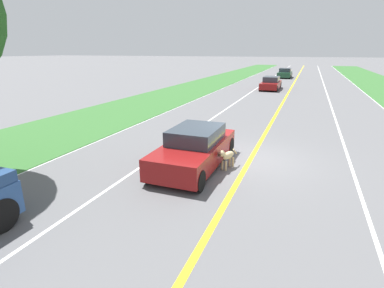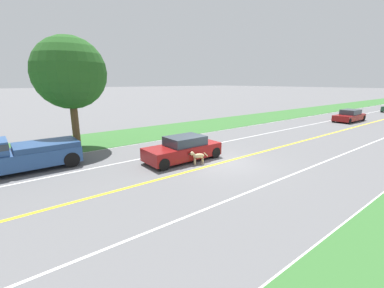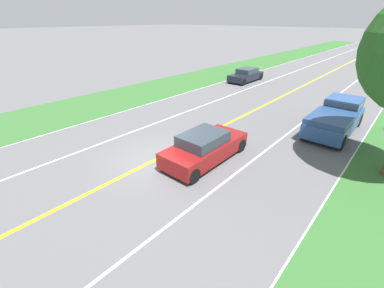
% 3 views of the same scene
% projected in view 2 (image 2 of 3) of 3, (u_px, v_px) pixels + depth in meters
% --- Properties ---
extents(ground_plane, '(400.00, 400.00, 0.00)m').
position_uv_depth(ground_plane, '(222.00, 163.00, 14.40)').
color(ground_plane, '#5B5B5E').
extents(centre_divider_line, '(0.18, 160.00, 0.01)m').
position_uv_depth(centre_divider_line, '(222.00, 163.00, 14.40)').
color(centre_divider_line, yellow).
rests_on(centre_divider_line, ground).
extents(lane_edge_line_right, '(0.14, 160.00, 0.01)m').
position_uv_depth(lane_edge_line_right, '(158.00, 141.00, 19.74)').
color(lane_edge_line_right, white).
rests_on(lane_edge_line_right, ground).
extents(lane_edge_line_left, '(0.14, 160.00, 0.01)m').
position_uv_depth(lane_edge_line_left, '(362.00, 210.00, 9.06)').
color(lane_edge_line_left, white).
rests_on(lane_edge_line_left, ground).
extents(lane_dash_same_dir, '(0.10, 160.00, 0.01)m').
position_uv_depth(lane_dash_same_dir, '(185.00, 150.00, 17.07)').
color(lane_dash_same_dir, white).
rests_on(lane_dash_same_dir, ground).
extents(lane_dash_oncoming, '(0.10, 160.00, 0.01)m').
position_uv_depth(lane_dash_oncoming, '(276.00, 181.00, 11.73)').
color(lane_dash_oncoming, white).
rests_on(lane_dash_oncoming, ground).
extents(grass_verge_right, '(6.00, 160.00, 0.03)m').
position_uv_depth(grass_verge_right, '(140.00, 134.00, 22.02)').
color(grass_verge_right, '#33662D').
rests_on(grass_verge_right, ground).
extents(ego_car, '(1.85, 4.45, 1.40)m').
position_uv_depth(ego_car, '(183.00, 149.00, 14.71)').
color(ego_car, maroon).
rests_on(ego_car, ground).
extents(dog, '(0.47, 1.09, 0.78)m').
position_uv_depth(dog, '(197.00, 156.00, 13.96)').
color(dog, '#D1B784').
rests_on(dog, ground).
extents(pickup_truck, '(2.08, 5.24, 1.72)m').
position_uv_depth(pickup_truck, '(17.00, 155.00, 12.79)').
color(pickup_truck, '#284C84').
rests_on(pickup_truck, ground).
extents(car_trailing_near, '(1.81, 4.76, 1.33)m').
position_uv_depth(car_trailing_near, '(349.00, 116.00, 29.16)').
color(car_trailing_near, maroon).
rests_on(car_trailing_near, ground).
extents(roadside_tree_right_near, '(4.57, 4.57, 7.25)m').
position_uv_depth(roadside_tree_right_near, '(70.00, 73.00, 16.34)').
color(roadside_tree_right_near, brown).
rests_on(roadside_tree_right_near, ground).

